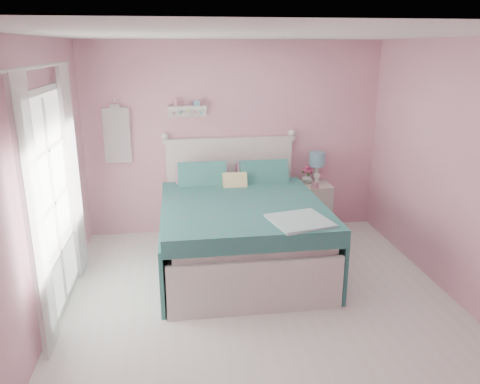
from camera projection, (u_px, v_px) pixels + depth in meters
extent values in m
plane|color=silver|center=(263.00, 311.00, 4.63)|extent=(4.50, 4.50, 0.00)
plane|color=#CD8298|center=(234.00, 139.00, 6.38)|extent=(4.00, 0.00, 4.00)
plane|color=#CD8298|center=(357.00, 323.00, 2.12)|extent=(4.00, 0.00, 4.00)
plane|color=#CD8298|center=(35.00, 194.00, 3.99)|extent=(0.00, 4.50, 4.50)
plane|color=#CD8298|center=(469.00, 177.00, 4.51)|extent=(0.00, 4.50, 4.50)
plane|color=white|center=(267.00, 34.00, 3.86)|extent=(4.50, 4.50, 0.00)
cube|color=silver|center=(241.00, 245.00, 5.57)|extent=(1.71, 2.24, 0.49)
cube|color=silver|center=(241.00, 220.00, 5.47)|extent=(1.64, 2.18, 0.16)
cube|color=silver|center=(230.00, 187.00, 6.51)|extent=(1.72, 0.07, 1.27)
cube|color=silver|center=(229.00, 140.00, 6.31)|extent=(1.78, 0.09, 0.06)
cube|color=silver|center=(256.00, 288.00, 4.51)|extent=(1.72, 0.06, 0.56)
cube|color=#317B71|center=(242.00, 211.00, 5.28)|extent=(1.82, 1.98, 0.18)
cube|color=#C9829F|center=(202.00, 180.00, 6.09)|extent=(0.68, 0.28, 0.43)
cube|color=#C9829F|center=(262.00, 178.00, 6.20)|extent=(0.68, 0.28, 0.43)
cube|color=#CCBC59|center=(235.00, 185.00, 5.88)|extent=(0.30, 0.22, 0.31)
cube|color=beige|center=(311.00, 208.00, 6.56)|extent=(0.48, 0.45, 0.69)
cube|color=silver|center=(317.00, 198.00, 6.29)|extent=(0.42, 0.02, 0.16)
sphere|color=white|center=(317.00, 198.00, 6.27)|extent=(0.03, 0.03, 0.03)
cylinder|color=white|center=(316.00, 182.00, 6.53)|extent=(0.14, 0.14, 0.02)
cylinder|color=white|center=(316.00, 173.00, 6.50)|extent=(0.07, 0.07, 0.23)
cylinder|color=#72AEBE|center=(317.00, 159.00, 6.44)|extent=(0.21, 0.21, 0.19)
imported|color=#B8C4C0|center=(307.00, 178.00, 6.47)|extent=(0.16, 0.16, 0.15)
imported|color=pink|center=(315.00, 185.00, 6.28)|extent=(0.10, 0.10, 0.07)
sphere|color=#C34276|center=(308.00, 167.00, 6.43)|extent=(0.06, 0.06, 0.06)
sphere|color=#C34276|center=(310.00, 170.00, 6.47)|extent=(0.06, 0.06, 0.06)
sphere|color=#C34276|center=(304.00, 169.00, 6.44)|extent=(0.06, 0.06, 0.06)
sphere|color=#C34276|center=(309.00, 172.00, 6.42)|extent=(0.06, 0.06, 0.06)
sphere|color=#C34276|center=(306.00, 171.00, 6.42)|extent=(0.06, 0.06, 0.06)
cube|color=silver|center=(187.00, 107.00, 6.09)|extent=(0.50, 0.14, 0.04)
cube|color=silver|center=(187.00, 112.00, 6.17)|extent=(0.50, 0.03, 0.12)
cylinder|color=#D18C99|center=(176.00, 102.00, 6.05)|extent=(0.06, 0.06, 0.10)
cube|color=#72AEBE|center=(197.00, 103.00, 6.09)|extent=(0.08, 0.06, 0.07)
cube|color=white|center=(117.00, 136.00, 6.08)|extent=(0.34, 0.03, 0.72)
cube|color=silver|center=(39.00, 91.00, 4.13)|extent=(0.04, 1.32, 0.06)
cube|color=silver|center=(65.00, 301.00, 4.75)|extent=(0.04, 1.32, 0.06)
cube|color=silver|center=(35.00, 231.00, 3.85)|extent=(0.04, 0.06, 2.10)
cube|color=silver|center=(68.00, 188.00, 5.04)|extent=(0.04, 0.06, 2.10)
cube|color=white|center=(53.00, 203.00, 4.44)|extent=(0.02, 1.20, 2.04)
cube|color=white|center=(35.00, 221.00, 3.71)|extent=(0.04, 0.40, 2.32)
cube|color=white|center=(73.00, 173.00, 5.12)|extent=(0.04, 0.40, 2.32)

